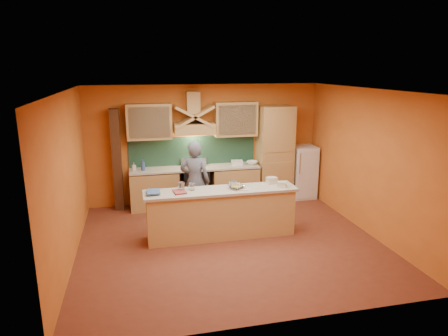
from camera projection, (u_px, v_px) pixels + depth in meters
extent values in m
cube|color=brown|center=(230.00, 242.00, 7.49)|extent=(5.50, 5.00, 0.01)
cube|color=white|center=(230.00, 90.00, 6.80)|extent=(5.50, 5.00, 0.01)
cube|color=orange|center=(205.00, 144.00, 9.50)|extent=(5.50, 0.02, 2.80)
cube|color=orange|center=(279.00, 221.00, 4.78)|extent=(5.50, 0.02, 2.80)
cube|color=orange|center=(68.00, 179.00, 6.55)|extent=(0.02, 5.00, 2.80)
cube|color=orange|center=(368.00, 162.00, 7.74)|extent=(0.02, 5.00, 2.80)
cube|color=tan|center=(155.00, 190.00, 9.19)|extent=(1.10, 0.60, 0.86)
cube|color=tan|center=(234.00, 185.00, 9.60)|extent=(1.10, 0.60, 0.86)
cube|color=beige|center=(195.00, 168.00, 9.28)|extent=(3.00, 0.62, 0.04)
cube|color=black|center=(195.00, 187.00, 9.39)|extent=(0.60, 0.58, 0.90)
cube|color=#1B3D2D|center=(193.00, 151.00, 9.46)|extent=(3.00, 0.03, 0.70)
cube|color=tan|center=(194.00, 129.00, 9.10)|extent=(0.92, 0.50, 0.24)
cube|color=tan|center=(193.00, 103.00, 9.05)|extent=(0.30, 0.30, 0.50)
cube|color=tan|center=(149.00, 122.00, 8.91)|extent=(1.00, 0.35, 0.80)
cube|color=tan|center=(236.00, 119.00, 9.34)|extent=(1.00, 0.35, 0.80)
cube|color=tan|center=(275.00, 154.00, 9.64)|extent=(0.80, 0.60, 2.30)
cube|color=white|center=(303.00, 172.00, 9.92)|extent=(0.58, 0.60, 1.30)
cube|color=#472816|center=(117.00, 160.00, 8.98)|extent=(0.20, 0.30, 2.30)
cube|color=#E1BA73|center=(221.00, 215.00, 7.64)|extent=(2.80, 0.55, 0.88)
cube|color=beige|center=(221.00, 191.00, 7.52)|extent=(2.90, 0.62, 0.05)
imported|color=slate|center=(195.00, 181.00, 8.32)|extent=(0.74, 0.62, 1.73)
cylinder|color=silver|center=(188.00, 166.00, 9.15)|extent=(0.25, 0.25, 0.14)
cylinder|color=#B1B2B8|center=(202.00, 163.00, 9.44)|extent=(0.20, 0.20, 0.14)
imported|color=beige|center=(134.00, 166.00, 8.98)|extent=(0.10, 0.10, 0.18)
imported|color=#314C87|center=(143.00, 165.00, 8.96)|extent=(0.10, 0.10, 0.26)
imported|color=white|center=(252.00, 163.00, 9.54)|extent=(0.34, 0.34, 0.08)
cube|color=white|center=(237.00, 162.00, 9.54)|extent=(0.29, 0.24, 0.09)
imported|color=#A53F3B|center=(174.00, 192.00, 7.30)|extent=(0.25, 0.32, 0.03)
imported|color=#436695|center=(147.00, 192.00, 7.24)|extent=(0.25, 0.34, 0.03)
cylinder|color=silver|center=(181.00, 187.00, 7.42)|extent=(0.16, 0.16, 0.16)
cylinder|color=silver|center=(192.00, 187.00, 7.46)|extent=(0.11, 0.11, 0.13)
cube|color=silver|center=(233.00, 184.00, 7.65)|extent=(0.15, 0.15, 0.10)
imported|color=white|center=(236.00, 187.00, 7.56)|extent=(0.38, 0.38, 0.07)
cube|color=beige|center=(243.00, 189.00, 7.50)|extent=(0.26, 0.22, 0.01)
cube|color=beige|center=(272.00, 180.00, 7.90)|extent=(0.21, 0.18, 0.13)
cube|color=beige|center=(282.00, 184.00, 7.67)|extent=(0.21, 0.19, 0.10)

